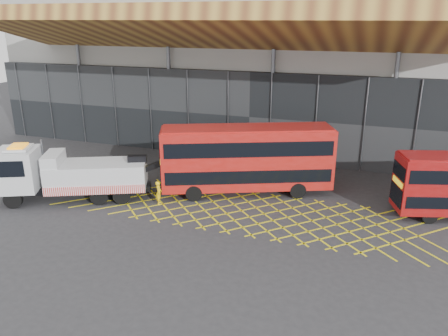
% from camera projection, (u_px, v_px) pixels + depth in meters
% --- Properties ---
extents(ground_plane, '(120.00, 120.00, 0.00)m').
position_uv_depth(ground_plane, '(178.00, 201.00, 31.41)').
color(ground_plane, '#2B2B2D').
extents(road_markings, '(27.96, 7.16, 0.01)m').
position_uv_depth(road_markings, '(253.00, 212.00, 29.66)').
color(road_markings, yellow).
rests_on(road_markings, ground_plane).
extents(construction_building, '(55.00, 23.97, 18.00)m').
position_uv_depth(construction_building, '(269.00, 55.00, 44.30)').
color(construction_building, '#999994').
rests_on(construction_building, ground_plane).
extents(recovery_truck, '(11.74, 6.98, 4.26)m').
position_uv_depth(recovery_truck, '(68.00, 174.00, 31.15)').
color(recovery_truck, black).
rests_on(recovery_truck, ground_plane).
extents(bus_towed, '(12.58, 7.57, 5.08)m').
position_uv_depth(bus_towed, '(247.00, 157.00, 32.08)').
color(bus_towed, '#AD140F').
rests_on(bus_towed, ground_plane).
extents(worker, '(0.62, 0.73, 1.70)m').
position_uv_depth(worker, '(159.00, 193.00, 30.72)').
color(worker, yellow).
rests_on(worker, ground_plane).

